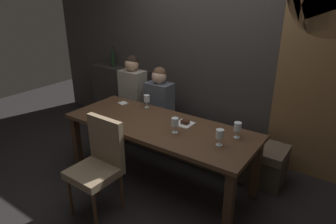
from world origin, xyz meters
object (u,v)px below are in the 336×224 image
object	(u,v)px
chair_near_side	(99,161)
wine_glass_far_left	(220,135)
diner_redhead	(133,85)
wine_glass_near_left	(147,99)
diner_bearded	(159,95)
wine_glass_near_right	(175,123)
dessert_plate	(185,123)
banquette_bench	(190,141)
dining_table	(159,131)
wine_glass_center_front	(238,127)
wine_bottle_dark_red	(113,59)

from	to	relation	value
chair_near_side	wine_glass_far_left	bearing A→B (deg)	34.23
diner_redhead	wine_glass_near_left	distance (m)	0.68
diner_redhead	diner_bearded	bearing A→B (deg)	-2.45
wine_glass_near_right	dessert_plate	distance (m)	0.25
chair_near_side	diner_bearded	xyz separation A→B (m)	(-0.29, 1.40, 0.24)
wine_glass_near_right	wine_glass_far_left	world-z (taller)	same
banquette_bench	diner_redhead	xyz separation A→B (m)	(-1.00, 0.00, 0.61)
diner_bearded	wine_glass_far_left	bearing A→B (deg)	-30.49
dining_table	banquette_bench	distance (m)	0.82
banquette_bench	dessert_plate	xyz separation A→B (m)	(0.24, -0.54, 0.53)
wine_glass_far_left	wine_glass_center_front	xyz separation A→B (m)	(0.08, 0.25, 0.00)
dining_table	wine_glass_center_front	bearing A→B (deg)	12.72
diner_bearded	diner_redhead	bearing A→B (deg)	177.55
wine_bottle_dark_red	wine_glass_near_left	xyz separation A→B (m)	(1.31, -0.74, -0.22)
wine_bottle_dark_red	dessert_plate	bearing A→B (deg)	-24.80
wine_glass_near_right	wine_glass_near_left	xyz separation A→B (m)	(-0.69, 0.40, -0.00)
wine_bottle_dark_red	dessert_plate	world-z (taller)	wine_bottle_dark_red
wine_glass_near_left	wine_glass_center_front	size ratio (longest dim) A/B	1.00
wine_bottle_dark_red	dining_table	bearing A→B (deg)	-31.63
diner_redhead	wine_glass_near_right	bearing A→B (deg)	-31.66
wine_glass_center_front	chair_near_side	bearing A→B (deg)	-138.96
dining_table	wine_glass_far_left	distance (m)	0.79
wine_glass_near_right	dessert_plate	world-z (taller)	wine_glass_near_right
diner_redhead	wine_glass_near_left	size ratio (longest dim) A/B	5.02
diner_bearded	dessert_plate	distance (m)	0.90
dining_table	wine_glass_center_front	world-z (taller)	wine_glass_center_front
wine_glass_near_left	wine_glass_far_left	world-z (taller)	same
wine_glass_near_left	dessert_plate	world-z (taller)	wine_glass_near_left
chair_near_side	wine_glass_far_left	world-z (taller)	chair_near_side
diner_redhead	wine_glass_center_front	distance (m)	1.91
diner_redhead	dessert_plate	distance (m)	1.35
dining_table	diner_redhead	xyz separation A→B (m)	(-1.00, 0.70, 0.19)
diner_bearded	wine_glass_near_left	world-z (taller)	diner_bearded
banquette_bench	wine_glass_near_right	distance (m)	1.03
banquette_bench	wine_glass_near_right	xyz separation A→B (m)	(0.26, -0.77, 0.62)
diner_bearded	wine_glass_near_right	world-z (taller)	diner_bearded
banquette_bench	wine_glass_center_front	world-z (taller)	wine_glass_center_front
chair_near_side	wine_bottle_dark_red	bearing A→B (deg)	130.52
banquette_bench	diner_bearded	xyz separation A→B (m)	(-0.50, -0.02, 0.57)
diner_bearded	wine_glass_center_front	world-z (taller)	diner_bearded
dessert_plate	wine_glass_far_left	bearing A→B (deg)	-22.42
banquette_bench	wine_glass_near_left	xyz separation A→B (m)	(-0.43, -0.38, 0.62)
wine_glass_far_left	wine_glass_center_front	world-z (taller)	same
banquette_bench	dessert_plate	distance (m)	0.79
wine_glass_near_left	diner_redhead	bearing A→B (deg)	146.23
wine_bottle_dark_red	wine_glass_near_right	distance (m)	2.31
dining_table	chair_near_side	size ratio (longest dim) A/B	2.24
dining_table	wine_bottle_dark_red	world-z (taller)	wine_bottle_dark_red
diner_redhead	dessert_plate	bearing A→B (deg)	-23.88
wine_bottle_dark_red	wine_glass_near_left	size ratio (longest dim) A/B	1.99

